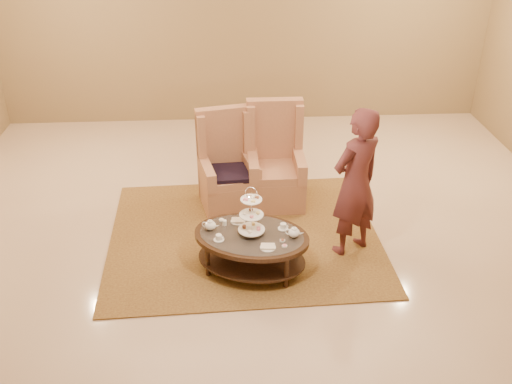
{
  "coord_description": "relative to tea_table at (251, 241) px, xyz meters",
  "views": [
    {
      "loc": [
        -0.36,
        -5.23,
        3.78
      ],
      "look_at": [
        -0.04,
        0.2,
        0.68
      ],
      "focal_mm": 40.0,
      "sensor_mm": 36.0,
      "label": 1
    }
  ],
  "objects": [
    {
      "name": "wall_back",
      "position": [
        0.11,
        4.29,
        1.38
      ],
      "size": [
        8.0,
        0.04,
        3.5
      ],
      "primitive_type": "cube",
      "color": "#90774F",
      "rests_on": "ground"
    },
    {
      "name": "rug",
      "position": [
        -0.05,
        0.64,
        -0.36
      ],
      "size": [
        3.21,
        2.71,
        0.02
      ],
      "rotation": [
        0.0,
        0.0,
        0.03
      ],
      "color": "olive",
      "rests_on": "ground"
    },
    {
      "name": "armchair_left",
      "position": [
        -0.23,
        1.42,
        0.05
      ],
      "size": [
        0.8,
        0.81,
        1.24
      ],
      "rotation": [
        0.0,
        0.0,
        0.21
      ],
      "color": "#B87B56",
      "rests_on": "ground"
    },
    {
      "name": "ground",
      "position": [
        0.11,
        0.29,
        -0.37
      ],
      "size": [
        8.0,
        8.0,
        0.0
      ],
      "primitive_type": "plane",
      "color": "beige",
      "rests_on": "ground"
    },
    {
      "name": "person",
      "position": [
        1.13,
        0.3,
        0.49
      ],
      "size": [
        0.75,
        0.67,
        1.71
      ],
      "rotation": [
        0.0,
        0.0,
        3.68
      ],
      "color": "#522324",
      "rests_on": "ground"
    },
    {
      "name": "tea_table",
      "position": [
        0.0,
        0.0,
        0.0
      ],
      "size": [
        1.41,
        1.16,
        1.02
      ],
      "rotation": [
        0.0,
        0.0,
        -0.3
      ],
      "color": "black",
      "rests_on": "ground"
    },
    {
      "name": "armchair_right",
      "position": [
        0.38,
        1.5,
        0.07
      ],
      "size": [
        0.7,
        0.73,
        1.3
      ],
      "rotation": [
        0.0,
        0.0,
        -0.0
      ],
      "color": "#B87B56",
      "rests_on": "ground"
    },
    {
      "name": "ceiling",
      "position": [
        0.11,
        0.29,
        -0.37
      ],
      "size": [
        8.0,
        8.0,
        0.02
      ],
      "primitive_type": "cube",
      "color": "white",
      "rests_on": "ground"
    }
  ]
}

